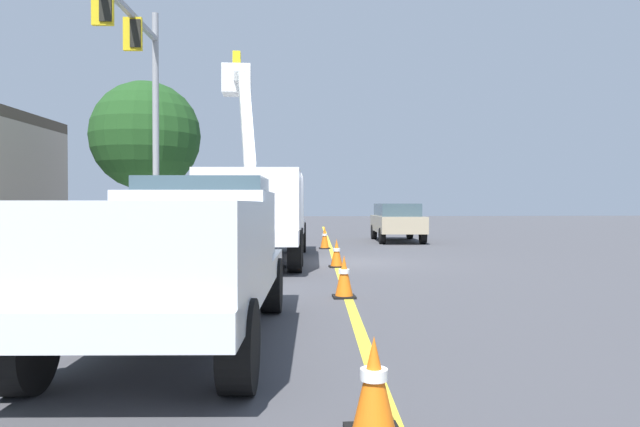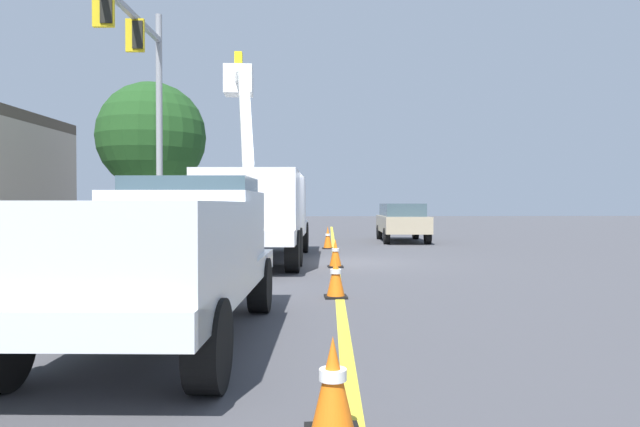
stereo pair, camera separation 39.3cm
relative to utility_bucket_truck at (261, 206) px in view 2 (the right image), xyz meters
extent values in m
plane|color=#47474C|center=(-0.77, -2.17, -1.60)|extent=(120.00, 120.00, 0.00)
cube|color=#9E9E99|center=(-0.23, 4.91, -1.54)|extent=(60.10, 8.19, 0.12)
cube|color=yellow|center=(-0.77, -2.17, -1.60)|extent=(49.87, 3.99, 0.01)
cube|color=white|center=(-0.20, 0.00, -0.70)|extent=(8.37, 3.12, 0.36)
cube|color=white|center=(2.41, -0.20, 0.07)|extent=(2.80, 2.54, 1.60)
cube|color=#384C56|center=(2.61, -0.22, 0.77)|extent=(1.96, 2.23, 0.64)
cube|color=white|center=(-1.18, 0.07, 0.02)|extent=(5.42, 2.89, 1.80)
cube|color=white|center=(-1.76, 0.31, 2.31)|extent=(2.07, 0.56, 2.84)
cube|color=white|center=(0.31, 0.60, 3.92)|extent=(2.43, 0.61, 0.81)
cube|color=white|center=(1.48, 0.76, 4.04)|extent=(0.90, 0.90, 0.90)
cube|color=yellow|center=(1.48, 0.76, 4.64)|extent=(0.36, 0.24, 0.60)
cylinder|color=black|center=(2.75, 0.90, -1.08)|extent=(1.06, 0.42, 1.04)
cylinder|color=black|center=(2.57, -1.34, -1.08)|extent=(1.06, 0.42, 1.04)
cylinder|color=black|center=(-1.59, 1.23, -1.08)|extent=(1.06, 0.42, 1.04)
cylinder|color=black|center=(-1.76, -1.01, -1.08)|extent=(1.06, 0.42, 1.04)
cylinder|color=black|center=(-2.90, 1.33, -1.08)|extent=(1.06, 0.42, 1.04)
cylinder|color=black|center=(-3.07, -0.91, -1.08)|extent=(1.06, 0.42, 1.04)
cube|color=silver|center=(-9.83, 0.74, -0.85)|extent=(5.74, 2.52, 0.30)
cube|color=silver|center=(-8.60, 0.64, -0.30)|extent=(2.16, 2.08, 1.10)
cube|color=#384C56|center=(-8.40, 0.63, 0.18)|extent=(1.48, 1.86, 0.56)
cube|color=silver|center=(-10.83, 0.81, -0.45)|extent=(3.51, 2.35, 1.10)
cylinder|color=black|center=(-7.91, 1.54, -1.18)|extent=(0.86, 0.36, 0.84)
cylinder|color=black|center=(-8.06, -0.35, -1.18)|extent=(0.86, 0.36, 0.84)
cylinder|color=black|center=(-11.74, -0.06, -1.18)|extent=(0.86, 0.36, 0.84)
cube|color=tan|center=(7.92, -5.91, -0.81)|extent=(4.93, 2.26, 0.70)
cube|color=#384C56|center=(8.07, -5.92, -0.21)|extent=(3.57, 1.93, 0.60)
cylinder|color=black|center=(6.23, -6.64, -1.26)|extent=(0.70, 0.29, 0.68)
cylinder|color=black|center=(6.36, -4.94, -1.26)|extent=(0.70, 0.29, 0.68)
cylinder|color=black|center=(9.48, -6.89, -1.26)|extent=(0.70, 0.29, 0.68)
cylinder|color=black|center=(9.61, -5.19, -1.26)|extent=(0.70, 0.29, 0.68)
cone|color=orange|center=(-12.75, -1.08, -1.22)|extent=(0.32, 0.32, 0.69)
cylinder|color=white|center=(-12.75, -1.08, -1.15)|extent=(0.20, 0.20, 0.08)
cube|color=black|center=(-6.80, -1.64, -1.58)|extent=(0.40, 0.40, 0.04)
cone|color=orange|center=(-6.80, -1.64, -1.20)|extent=(0.32, 0.32, 0.72)
cylinder|color=white|center=(-6.80, -1.64, -1.13)|extent=(0.20, 0.20, 0.08)
cube|color=black|center=(-2.02, -2.05, -1.58)|extent=(0.40, 0.40, 0.04)
cone|color=orange|center=(-2.02, -2.05, -1.21)|extent=(0.32, 0.32, 0.71)
cylinder|color=white|center=(-2.02, -2.05, -1.14)|extent=(0.20, 0.20, 0.08)
cube|color=black|center=(4.08, -2.31, -1.58)|extent=(0.40, 0.40, 0.04)
cone|color=orange|center=(4.08, -2.31, -1.16)|extent=(0.32, 0.32, 0.81)
cylinder|color=white|center=(4.08, -2.31, -1.08)|extent=(0.20, 0.20, 0.08)
cylinder|color=gray|center=(3.12, 3.65, 2.52)|extent=(0.22, 0.22, 8.25)
cube|color=gray|center=(0.13, 3.88, 5.76)|extent=(5.99, 0.62, 0.16)
cube|color=gold|center=(0.73, 3.83, 5.21)|extent=(0.16, 0.57, 1.00)
cube|color=black|center=(0.72, 3.73, 5.21)|extent=(0.22, 0.33, 0.84)
cube|color=gold|center=(-1.66, 4.02, 5.21)|extent=(0.16, 0.57, 1.00)
cube|color=black|center=(-1.67, 3.92, 5.21)|extent=(0.22, 0.33, 0.84)
cylinder|color=brown|center=(7.87, 5.03, -0.12)|extent=(0.32, 0.32, 2.96)
sphere|color=#1E471C|center=(7.87, 5.03, 2.99)|extent=(4.64, 4.64, 4.64)
camera|label=1|loc=(-16.70, -0.36, 0.08)|focal=31.48mm
camera|label=2|loc=(-16.73, -0.75, 0.08)|focal=31.48mm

